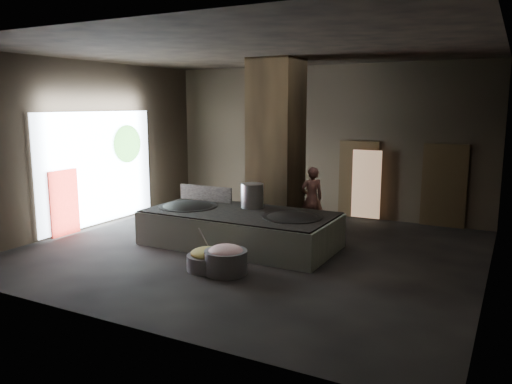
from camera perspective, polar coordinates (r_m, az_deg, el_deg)
The scene contains 28 objects.
floor at distance 11.75m, azimuth -0.48°, elevation -6.81°, with size 10.00×9.00×0.10m, color black.
ceiling at distance 11.31m, azimuth -0.52°, elevation 16.11°, with size 10.00×9.00×0.10m, color black.
back_wall at distance 15.44m, azimuth 7.59°, elevation 5.84°, with size 10.00×0.10×4.50m, color black.
front_wall at distance 7.64m, azimuth -16.95°, elevation 1.32°, with size 10.00×0.10×4.50m, color black.
left_wall at distance 14.39m, azimuth -18.56°, elevation 5.11°, with size 0.10×9.00×4.50m, color black.
right_wall at distance 9.96m, azimuth 26.03°, elevation 2.67°, with size 0.10×9.00×4.50m, color black.
pillar at distance 13.12m, azimuth 2.30°, elevation 5.20°, with size 1.20×1.20×4.50m, color black.
hearth_platform at distance 11.97m, azimuth -1.90°, elevation -4.28°, with size 4.56×2.18×0.79m, color silver.
platform_cap at distance 11.87m, azimuth -1.91°, elevation -2.32°, with size 4.46×2.14×0.03m, color black.
wok_left at distance 12.61m, azimuth -7.76°, elevation -1.98°, with size 1.44×1.44×0.40m, color black.
wok_left_rim at distance 12.60m, azimuth -7.77°, elevation -1.66°, with size 1.47×1.47×0.05m, color black.
wok_right at distance 11.34m, azimuth 4.16°, elevation -3.27°, with size 1.34×1.34×0.38m, color black.
wok_right_rim at distance 11.32m, azimuth 4.16°, elevation -2.92°, with size 1.37×1.37×0.05m, color black.
stock_pot at distance 12.26m, azimuth -0.44°, elevation -0.42°, with size 0.55×0.55×0.59m, color gray.
splash_guard at distance 13.20m, azimuth -5.77°, elevation -0.16°, with size 1.59×0.06×0.40m, color black.
cook at distance 13.49m, azimuth 6.37°, elevation -0.73°, with size 0.62×0.40×1.70m, color brown.
veg_basin at distance 10.36m, azimuth -5.54°, elevation -7.97°, with size 0.85×0.85×0.31m, color slate.
veg_fill at distance 10.30m, azimuth -5.56°, elevation -6.96°, with size 0.70×0.70×0.22m, color olive.
ladle at distance 10.45m, azimuth -5.82°, elevation -5.58°, with size 0.03×0.03×0.67m, color gray.
meat_basin at distance 10.09m, azimuth -3.46°, elevation -7.97°, with size 0.86×0.86×0.47m, color slate.
meat_fill at distance 10.02m, azimuth -3.48°, elevation -6.81°, with size 0.71×0.71×0.27m, color #C17478.
doorway_near at distance 15.10m, azimuth 11.63°, elevation 1.23°, with size 1.18×0.08×2.38m, color black.
doorway_near_glow at distance 14.85m, azimuth 12.49°, elevation 0.86°, with size 0.84×0.04×1.99m, color #8C6647.
doorway_far at distance 14.62m, azimuth 20.68°, elevation 0.51°, with size 1.18×0.08×2.38m, color black.
doorway_far_glow at distance 14.71m, azimuth 20.14°, elevation 0.40°, with size 0.90×0.04×2.13m, color #8C6647.
left_opening at distance 14.52m, azimuth -17.58°, elevation 2.62°, with size 0.04×4.20×3.10m, color white.
pavilion_sliver at distance 13.71m, azimuth -21.06°, elevation -1.17°, with size 0.05×0.90×1.70m, color maroon.
tree_silhouette at distance 15.18m, azimuth -14.48°, elevation 5.35°, with size 0.28×1.10×1.10m, color #194714.
Camera 1 is at (5.34, -9.89, 3.34)m, focal length 35.00 mm.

